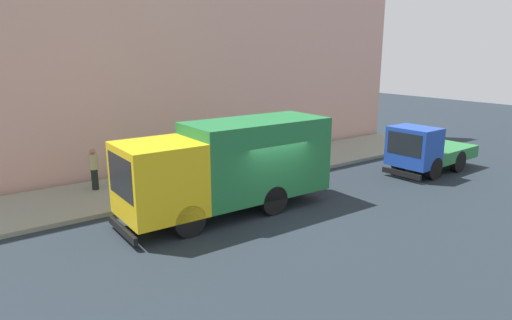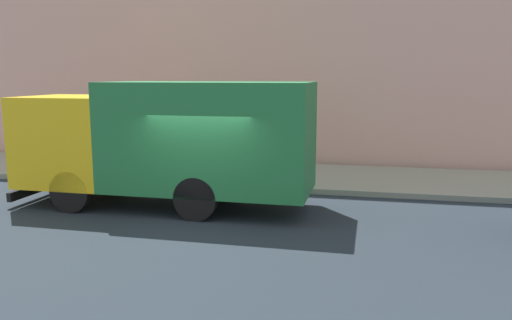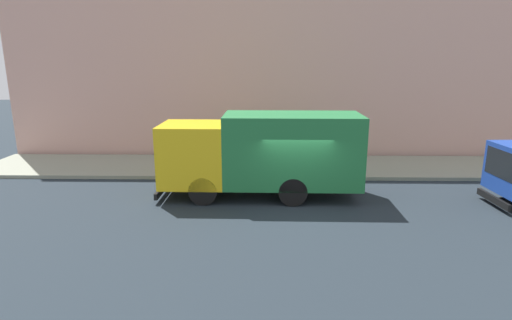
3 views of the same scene
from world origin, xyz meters
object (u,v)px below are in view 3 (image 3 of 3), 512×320
traffic_cone_orange (197,167)px  street_sign_post (273,140)px  pedestrian_walking (200,144)px  large_utility_truck (263,152)px

traffic_cone_orange → street_sign_post: size_ratio=0.23×
pedestrian_walking → traffic_cone_orange: (-2.37, -0.20, -0.59)m
large_utility_truck → traffic_cone_orange: large_utility_truck is taller
large_utility_truck → traffic_cone_orange: size_ratio=12.45×
traffic_cone_orange → street_sign_post: (-0.26, -3.46, 1.30)m
pedestrian_walking → street_sign_post: (-2.64, -3.66, 0.71)m
pedestrian_walking → large_utility_truck: bearing=-83.9°
street_sign_post → pedestrian_walking: bearing=54.2°
large_utility_truck → traffic_cone_orange: bearing=48.6°
pedestrian_walking → traffic_cone_orange: pedestrian_walking is taller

